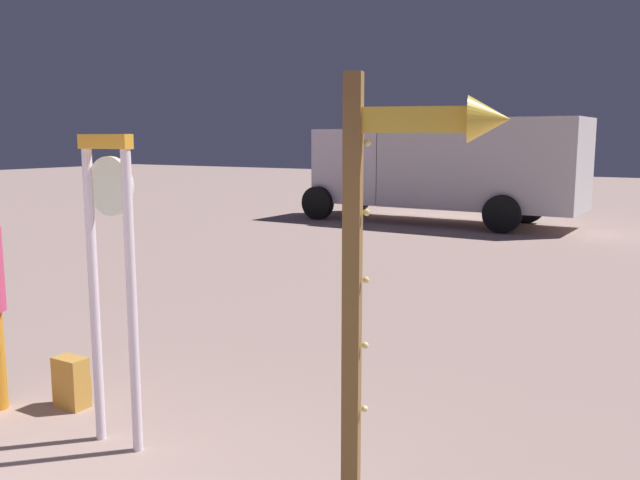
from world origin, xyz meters
The scene contains 4 objects.
standing_clock centered at (-0.37, 1.91, 1.38)m, with size 0.46×0.10×2.24m.
arrow_sign centered at (1.74, 2.08, 1.72)m, with size 0.90×0.42×2.58m.
backpack centered at (-1.24, 2.20, 0.21)m, with size 0.28×0.21×0.43m.
box_truck_near centered at (-2.79, 15.42, 1.52)m, with size 7.21×2.57×2.70m.
Camera 1 is at (3.24, -1.31, 2.22)m, focal length 37.50 mm.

